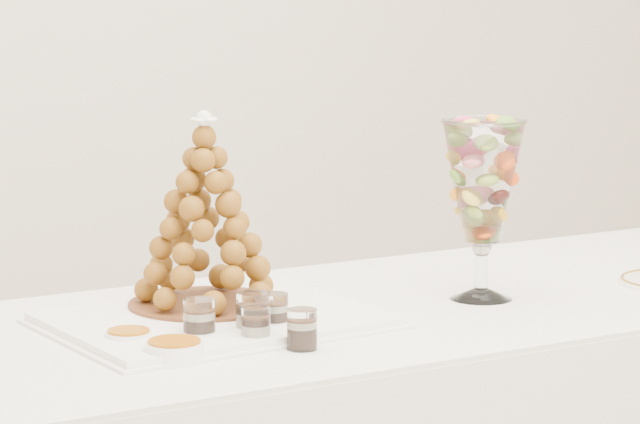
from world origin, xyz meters
TOP-DOWN VIEW (x-y plane):
  - lace_tray at (-0.24, 0.15)m, footprint 0.59×0.47m
  - macaron_vase at (0.30, 0.11)m, footprint 0.16×0.16m
  - verrine_a at (-0.31, 0.05)m, footprint 0.07×0.07m
  - verrine_b at (-0.22, 0.04)m, footprint 0.06×0.06m
  - verrine_c at (-0.17, 0.06)m, footprint 0.06×0.06m
  - verrine_d at (-0.24, -0.02)m, footprint 0.05×0.05m
  - verrine_e at (-0.18, -0.08)m, footprint 0.05×0.05m
  - ramekin_back at (-0.43, 0.08)m, footprint 0.08×0.08m
  - ramekin_front at (-0.40, -0.05)m, footprint 0.10×0.10m
  - croquembouche at (-0.22, 0.23)m, footprint 0.29×0.29m

SIDE VIEW (x-z plane):
  - lace_tray at x=-0.24m, z-range 0.76..0.78m
  - ramekin_back at x=-0.43m, z-range 0.76..0.78m
  - ramekin_front at x=-0.40m, z-range 0.76..0.79m
  - verrine_d at x=-0.24m, z-range 0.76..0.82m
  - verrine_c at x=-0.17m, z-range 0.76..0.82m
  - verrine_e at x=-0.18m, z-range 0.76..0.83m
  - verrine_a at x=-0.31m, z-range 0.76..0.83m
  - verrine_b at x=-0.22m, z-range 0.76..0.84m
  - croquembouche at x=-0.22m, z-range 0.77..1.13m
  - macaron_vase at x=0.30m, z-range 0.81..1.15m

